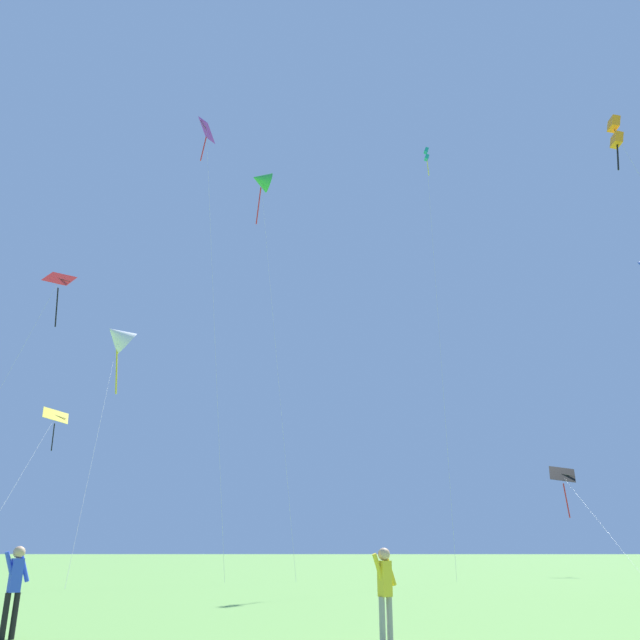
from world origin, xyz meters
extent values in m
cube|color=black|center=(13.55, 37.84, 6.25)|extent=(1.89, 1.21, 1.22)
cylinder|color=#3F382D|center=(13.55, 37.84, 6.25)|extent=(1.51, 0.57, 0.39)
cylinder|color=red|center=(13.56, 37.67, 4.55)|extent=(0.11, 0.43, 2.20)
cylinder|color=silver|center=(13.26, 32.22, 3.06)|extent=(0.58, 11.26, 6.13)
cube|color=yellow|center=(-21.73, 39.55, 10.65)|extent=(1.85, 1.88, 1.26)
cylinder|color=#3F382D|center=(-21.73, 39.55, 10.65)|extent=(1.39, 0.66, 0.44)
cylinder|color=black|center=(-21.72, 39.58, 9.09)|extent=(0.12, 0.15, 1.95)
cylinder|color=silver|center=(-20.97, 33.59, 5.26)|extent=(1.52, 11.93, 10.53)
cone|color=green|center=(-7.30, 38.24, 29.30)|extent=(2.11, 2.12, 1.87)
cylinder|color=red|center=(-7.44, 38.31, 27.03)|extent=(0.40, 0.27, 3.20)
cylinder|color=silver|center=(-5.47, 33.27, 14.57)|extent=(3.68, 9.96, 29.15)
cube|color=purple|center=(-10.58, 32.16, 29.62)|extent=(1.10, 2.09, 1.53)
cylinder|color=#3F382D|center=(-10.58, 32.16, 29.62)|extent=(0.75, 1.25, 0.78)
cylinder|color=red|center=(-10.68, 32.02, 27.97)|extent=(0.33, 0.38, 2.12)
cylinder|color=silver|center=(-8.83, 29.88, 14.74)|extent=(3.51, 4.58, 29.48)
cube|color=red|center=(-20.25, 33.71, 18.85)|extent=(1.96, 1.10, 1.48)
cylinder|color=#3F382D|center=(-20.25, 33.71, 18.85)|extent=(1.69, 0.39, 0.61)
cylinder|color=black|center=(-20.19, 33.79, 16.82)|extent=(0.24, 0.30, 2.73)
cube|color=orange|center=(14.17, 24.48, 24.13)|extent=(0.60, 0.71, 0.77)
cube|color=orange|center=(14.17, 24.48, 23.05)|extent=(0.60, 0.71, 0.77)
cylinder|color=#3F382D|center=(14.17, 24.48, 23.59)|extent=(0.05, 0.05, 1.54)
cylinder|color=black|center=(13.99, 24.33, 21.91)|extent=(0.49, 0.43, 1.99)
cone|color=white|center=(-16.07, 34.52, 14.97)|extent=(3.00, 2.86, 2.44)
cylinder|color=yellow|center=(-15.92, 34.49, 12.61)|extent=(0.41, 0.19, 3.18)
cylinder|color=silver|center=(-14.52, 28.58, 7.40)|extent=(3.12, 11.90, 14.80)
cube|color=teal|center=(5.51, 35.46, 30.00)|extent=(0.38, 0.40, 0.45)
cube|color=teal|center=(5.51, 35.46, 29.39)|extent=(0.38, 0.40, 0.45)
cylinder|color=#3F382D|center=(5.51, 35.46, 29.70)|extent=(0.03, 0.03, 0.87)
cylinder|color=yellow|center=(5.58, 35.65, 28.69)|extent=(0.22, 0.45, 1.25)
cylinder|color=silver|center=(4.94, 32.04, 14.81)|extent=(1.14, 6.85, 29.61)
cylinder|color=black|center=(-7.96, 6.96, 0.40)|extent=(0.11, 0.11, 0.80)
cylinder|color=black|center=(-7.83, 7.07, 0.40)|extent=(0.11, 0.11, 0.80)
cube|color=blue|center=(-7.89, 7.01, 1.10)|extent=(0.27, 0.27, 0.60)
cylinder|color=blue|center=(-7.99, 6.93, 1.25)|extent=(0.26, 0.24, 0.56)
cylinder|color=blue|center=(-7.80, 7.10, 1.25)|extent=(0.26, 0.24, 0.56)
sphere|color=tan|center=(-7.89, 7.01, 1.51)|extent=(0.22, 0.22, 0.22)
cylinder|color=gray|center=(-1.05, 6.20, 0.39)|extent=(0.10, 0.10, 0.79)
cylinder|color=gray|center=(-0.92, 6.29, 0.39)|extent=(0.10, 0.10, 0.79)
cube|color=yellow|center=(-0.99, 6.25, 1.08)|extent=(0.26, 0.26, 0.59)
cylinder|color=yellow|center=(-1.09, 6.18, 1.23)|extent=(0.26, 0.21, 0.55)
cylinder|color=yellow|center=(-0.88, 6.32, 1.23)|extent=(0.26, 0.21, 0.55)
sphere|color=tan|center=(-0.99, 6.25, 1.48)|extent=(0.22, 0.22, 0.22)
camera|label=1|loc=(-1.95, -5.89, 1.58)|focal=35.87mm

